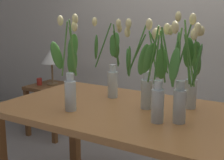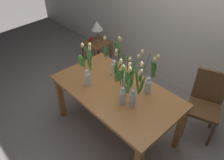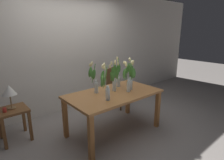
% 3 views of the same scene
% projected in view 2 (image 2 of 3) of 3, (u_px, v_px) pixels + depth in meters
% --- Properties ---
extents(ground_plane, '(18.00, 18.00, 0.00)m').
position_uv_depth(ground_plane, '(115.00, 129.00, 3.08)').
color(ground_plane, gray).
extents(room_wall_rear, '(9.00, 0.10, 2.70)m').
position_uv_depth(room_wall_rear, '(192.00, 11.00, 3.07)').
color(room_wall_rear, silver).
rests_on(room_wall_rear, ground).
extents(dining_table, '(1.60, 0.90, 0.74)m').
position_uv_depth(dining_table, '(116.00, 95.00, 2.68)').
color(dining_table, '#B7753D').
rests_on(dining_table, ground).
extents(tulip_vase_0, '(0.15, 0.16, 0.57)m').
position_uv_depth(tulip_vase_0, '(87.00, 70.00, 2.58)').
color(tulip_vase_0, silver).
rests_on(tulip_vase_0, dining_table).
extents(tulip_vase_1, '(0.15, 0.24, 0.57)m').
position_uv_depth(tulip_vase_1, '(135.00, 91.00, 2.25)').
color(tulip_vase_1, silver).
rests_on(tulip_vase_1, dining_table).
extents(tulip_vase_2, '(0.26, 0.26, 0.54)m').
position_uv_depth(tulip_vase_2, '(125.00, 75.00, 2.49)').
color(tulip_vase_2, silver).
rests_on(tulip_vase_2, dining_table).
extents(tulip_vase_3, '(0.17, 0.26, 0.55)m').
position_uv_depth(tulip_vase_3, '(114.00, 60.00, 2.75)').
color(tulip_vase_3, silver).
rests_on(tulip_vase_3, dining_table).
extents(tulip_vase_4, '(0.14, 0.25, 0.58)m').
position_uv_depth(tulip_vase_4, '(148.00, 78.00, 2.45)').
color(tulip_vase_4, silver).
rests_on(tulip_vase_4, dining_table).
extents(tulip_vase_5, '(0.22, 0.14, 0.55)m').
position_uv_depth(tulip_vase_5, '(123.00, 87.00, 2.30)').
color(tulip_vase_5, silver).
rests_on(tulip_vase_5, dining_table).
extents(dining_chair, '(0.52, 0.52, 0.93)m').
position_uv_depth(dining_chair, '(206.00, 101.00, 2.78)').
color(dining_chair, brown).
rests_on(dining_chair, ground).
extents(side_table, '(0.44, 0.44, 0.55)m').
position_uv_depth(side_table, '(97.00, 47.00, 4.10)').
color(side_table, brown).
rests_on(side_table, ground).
extents(table_lamp, '(0.22, 0.22, 0.40)m').
position_uv_depth(table_lamp, '(97.00, 26.00, 3.85)').
color(table_lamp, olive).
rests_on(table_lamp, side_table).
extents(pillar_candle, '(0.06, 0.06, 0.07)m').
position_uv_depth(pillar_candle, '(90.00, 39.00, 4.04)').
color(pillar_candle, '#B72D23').
rests_on(pillar_candle, side_table).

